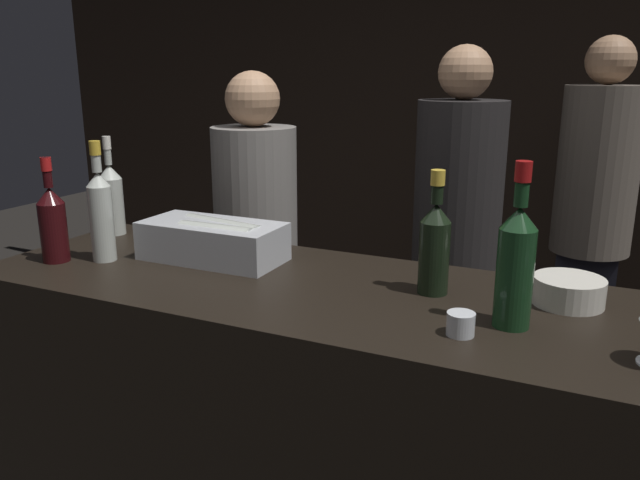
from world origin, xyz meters
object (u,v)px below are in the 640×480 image
(red_wine_bottle_burgundy, at_px, (516,261))
(person_blond_tee, at_px, (456,239))
(person_in_hoodie, at_px, (257,255))
(ice_bin_with_bottles, at_px, (214,239))
(champagne_bottle, at_px, (435,244))
(candle_votive, at_px, (461,324))
(person_grey_polo, at_px, (592,214))
(white_wine_bottle, at_px, (111,197))
(red_wine_bottle_tall, at_px, (53,221))
(rose_wine_bottle, at_px, (101,212))
(bowl_white, at_px, (569,290))

(red_wine_bottle_burgundy, distance_m, person_blond_tee, 1.20)
(red_wine_bottle_burgundy, xyz_separation_m, person_in_hoodie, (-1.09, 0.70, -0.31))
(ice_bin_with_bottles, height_order, champagne_bottle, champagne_bottle)
(candle_votive, distance_m, red_wine_bottle_burgundy, 0.19)
(person_blond_tee, xyz_separation_m, person_grey_polo, (0.50, 0.58, 0.03))
(white_wine_bottle, height_order, champagne_bottle, white_wine_bottle)
(ice_bin_with_bottles, distance_m, red_wine_bottle_tall, 0.49)
(red_wine_bottle_tall, height_order, person_blond_tee, person_blond_tee)
(rose_wine_bottle, bearing_deg, red_wine_bottle_tall, -151.40)
(white_wine_bottle, relative_size, person_in_hoodie, 0.21)
(person_blond_tee, bearing_deg, champagne_bottle, -57.95)
(red_wine_bottle_burgundy, distance_m, person_in_hoodie, 1.33)
(person_in_hoodie, bearing_deg, champagne_bottle, -21.31)
(person_in_hoodie, bearing_deg, bowl_white, -11.13)
(white_wine_bottle, height_order, person_blond_tee, person_blond_tee)
(rose_wine_bottle, relative_size, person_blond_tee, 0.21)
(red_wine_bottle_burgundy, bearing_deg, person_blond_tee, 108.80)
(rose_wine_bottle, height_order, person_blond_tee, person_blond_tee)
(white_wine_bottle, distance_m, rose_wine_bottle, 0.33)
(white_wine_bottle, distance_m, person_blond_tee, 1.36)
(rose_wine_bottle, distance_m, champagne_bottle, 1.01)
(rose_wine_bottle, height_order, champagne_bottle, rose_wine_bottle)
(red_wine_bottle_tall, bearing_deg, bowl_white, 10.54)
(person_blond_tee, bearing_deg, ice_bin_with_bottles, -96.34)
(bowl_white, bearing_deg, red_wine_bottle_burgundy, -117.96)
(ice_bin_with_bottles, relative_size, candle_votive, 6.96)
(bowl_white, bearing_deg, person_blond_tee, 118.24)
(bowl_white, height_order, red_wine_bottle_tall, red_wine_bottle_tall)
(champagne_bottle, bearing_deg, rose_wine_bottle, -172.04)
(white_wine_bottle, xyz_separation_m, person_grey_polo, (1.54, 1.42, -0.21))
(ice_bin_with_bottles, relative_size, person_grey_polo, 0.24)
(person_blond_tee, bearing_deg, bowl_white, -38.86)
(bowl_white, xyz_separation_m, white_wine_bottle, (-1.53, 0.06, 0.10))
(white_wine_bottle, bearing_deg, person_blond_tee, 38.85)
(ice_bin_with_bottles, bearing_deg, rose_wine_bottle, -154.30)
(candle_votive, height_order, red_wine_bottle_burgundy, red_wine_bottle_burgundy)
(champagne_bottle, xyz_separation_m, person_grey_polo, (0.34, 1.54, -0.21))
(white_wine_bottle, bearing_deg, candle_votive, -15.36)
(champagne_bottle, bearing_deg, red_wine_bottle_tall, -169.46)
(rose_wine_bottle, bearing_deg, ice_bin_with_bottles, 25.70)
(red_wine_bottle_tall, relative_size, person_in_hoodie, 0.19)
(champagne_bottle, height_order, person_grey_polo, person_grey_polo)
(ice_bin_with_bottles, bearing_deg, red_wine_bottle_burgundy, -9.35)
(white_wine_bottle, bearing_deg, red_wine_bottle_tall, -77.21)
(red_wine_bottle_burgundy, distance_m, person_grey_polo, 1.70)
(candle_votive, distance_m, champagne_bottle, 0.29)
(person_blond_tee, bearing_deg, white_wine_bottle, -118.25)
(ice_bin_with_bottles, bearing_deg, person_in_hoodie, 108.04)
(bowl_white, xyz_separation_m, rose_wine_bottle, (-1.33, -0.20, 0.12))
(person_in_hoodie, distance_m, person_grey_polo, 1.56)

